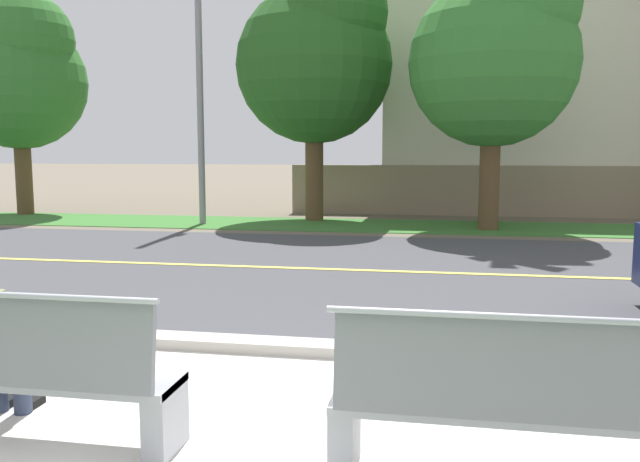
{
  "coord_description": "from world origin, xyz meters",
  "views": [
    {
      "loc": [
        1.03,
        -3.23,
        1.82
      ],
      "look_at": [
        -0.14,
        3.3,
        1.0
      ],
      "focal_mm": 36.65,
      "sensor_mm": 36.0,
      "label": 1
    }
  ],
  "objects_px": {
    "bench_left": "(17,374)",
    "shade_tree_left": "(319,53)",
    "bench_right": "(516,408)",
    "shade_tree_far_left": "(20,73)",
    "streetlamp": "(202,46)",
    "shade_tree_centre": "(499,49)"
  },
  "relations": [
    {
      "from": "bench_left",
      "to": "shade_tree_left",
      "type": "xyz_separation_m",
      "value": [
        -0.5,
        13.08,
        3.78
      ]
    },
    {
      "from": "bench_right",
      "to": "shade_tree_far_left",
      "type": "distance_m",
      "value": 18.13
    },
    {
      "from": "bench_right",
      "to": "shade_tree_left",
      "type": "bearing_deg",
      "value": 104.73
    },
    {
      "from": "bench_right",
      "to": "shade_tree_left",
      "type": "height_order",
      "value": "shade_tree_left"
    },
    {
      "from": "streetlamp",
      "to": "shade_tree_centre",
      "type": "height_order",
      "value": "streetlamp"
    },
    {
      "from": "bench_left",
      "to": "bench_right",
      "type": "bearing_deg",
      "value": 0.0
    },
    {
      "from": "shade_tree_left",
      "to": "shade_tree_centre",
      "type": "distance_m",
      "value": 4.48
    },
    {
      "from": "bench_left",
      "to": "shade_tree_left",
      "type": "bearing_deg",
      "value": 92.19
    },
    {
      "from": "bench_left",
      "to": "shade_tree_centre",
      "type": "relative_size",
      "value": 0.32
    },
    {
      "from": "bench_left",
      "to": "bench_right",
      "type": "height_order",
      "value": "same"
    },
    {
      "from": "bench_right",
      "to": "shade_tree_centre",
      "type": "relative_size",
      "value": 0.32
    },
    {
      "from": "shade_tree_far_left",
      "to": "shade_tree_centre",
      "type": "bearing_deg",
      "value": -6.41
    },
    {
      "from": "bench_left",
      "to": "shade_tree_centre",
      "type": "xyz_separation_m",
      "value": [
        3.8,
        11.82,
        3.57
      ]
    },
    {
      "from": "streetlamp",
      "to": "shade_tree_far_left",
      "type": "bearing_deg",
      "value": 167.9
    },
    {
      "from": "bench_left",
      "to": "bench_right",
      "type": "xyz_separation_m",
      "value": [
        2.94,
        0.0,
        0.0
      ]
    },
    {
      "from": "shade_tree_centre",
      "to": "streetlamp",
      "type": "bearing_deg",
      "value": 178.37
    },
    {
      "from": "bench_right",
      "to": "streetlamp",
      "type": "distance_m",
      "value": 14.03
    },
    {
      "from": "streetlamp",
      "to": "shade_tree_left",
      "type": "height_order",
      "value": "streetlamp"
    },
    {
      "from": "bench_left",
      "to": "shade_tree_centre",
      "type": "distance_m",
      "value": 12.92
    },
    {
      "from": "shade_tree_left",
      "to": "shade_tree_centre",
      "type": "xyz_separation_m",
      "value": [
        4.3,
        -1.26,
        -0.21
      ]
    },
    {
      "from": "streetlamp",
      "to": "bench_left",
      "type": "bearing_deg",
      "value": -75.15
    },
    {
      "from": "bench_right",
      "to": "streetlamp",
      "type": "relative_size",
      "value": 0.26
    }
  ]
}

